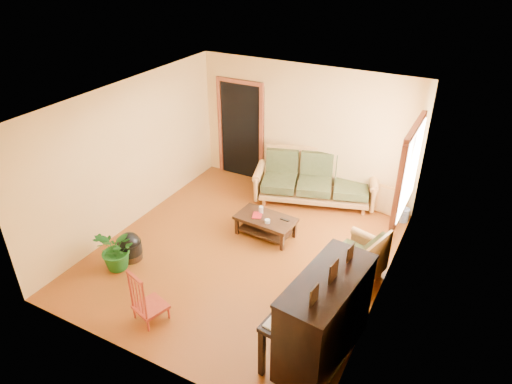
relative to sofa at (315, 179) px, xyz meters
The scene contains 16 objects.
floor 2.23m from the sofa, 100.73° to the right, with size 5.00×5.00×0.00m, color #5F2C0C.
doorway 1.96m from the sofa, 169.66° to the left, with size 1.08×0.16×2.05m, color black.
window 2.23m from the sofa, 25.00° to the right, with size 0.12×1.36×1.46m, color white.
sofa is the anchor object (origin of this frame).
coffee_table 1.58m from the sofa, 101.48° to the right, with size 1.03×0.56×0.37m, color black.
armchair 2.35m from the sofa, 53.54° to the right, with size 0.83×0.88×0.88m, color #A2713B.
piano 3.90m from the sofa, 66.96° to the right, with size 0.85×1.45×1.28m, color black.
footstool 3.71m from the sofa, 121.93° to the right, with size 0.38×0.38×0.36m, color black.
red_chair 4.12m from the sofa, 101.04° to the right, with size 0.39×0.43×0.84m, color maroon.
leaning_frame 1.43m from the sofa, ahead, with size 0.44×0.10×0.59m, color #B6813C.
ceramic_crock 1.77m from the sofa, ahead, with size 0.20×0.20×0.26m, color #3650A2.
potted_plant 3.94m from the sofa, 119.49° to the right, with size 0.65×0.57×0.73m, color #19581A.
book 1.66m from the sofa, 108.88° to the right, with size 0.16×0.22×0.02m, color maroon.
candle 1.49m from the sofa, 107.41° to the right, with size 0.08×0.08×0.13m, color silver.
glass_jar 1.67m from the sofa, 97.19° to the right, with size 0.09×0.09×0.06m, color white.
remote 1.44m from the sofa, 89.30° to the right, with size 0.16×0.04×0.02m, color black.
Camera 1 is at (3.08, -5.33, 4.63)m, focal length 32.00 mm.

